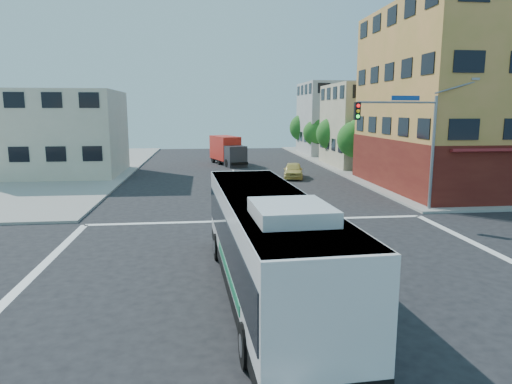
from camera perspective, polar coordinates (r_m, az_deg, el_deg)
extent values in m
plane|color=black|center=(16.85, 4.26, -11.17)|extent=(120.00, 120.00, 0.00)
cube|color=#CB8748|center=(40.99, 28.07, 10.19)|extent=(18.00, 15.00, 14.00)
cube|color=maroon|center=(41.19, 27.49, 3.24)|extent=(18.09, 15.08, 4.00)
cube|color=#BBB08F|center=(53.34, 15.63, 8.00)|extent=(12.00, 10.00, 9.00)
cube|color=#A5A5A0|center=(66.51, 11.09, 8.96)|extent=(12.00, 10.00, 10.00)
cube|color=beige|center=(47.57, -23.83, 6.71)|extent=(12.00, 10.00, 8.00)
cylinder|color=gray|center=(29.74, 21.20, 4.39)|extent=(0.18, 0.18, 7.00)
cylinder|color=gray|center=(28.33, 17.28, 10.65)|extent=(5.01, 0.62, 0.12)
cube|color=black|center=(27.18, 12.54, 9.85)|extent=(0.32, 0.30, 1.00)
sphere|color=#FF0C0C|center=(27.02, 12.68, 10.48)|extent=(0.20, 0.20, 0.20)
sphere|color=yellow|center=(27.02, 12.66, 9.85)|extent=(0.20, 0.20, 0.20)
sphere|color=#19FF33|center=(27.02, 12.63, 9.21)|extent=(0.20, 0.20, 0.20)
cube|color=navy|center=(28.58, 18.20, 11.10)|extent=(1.80, 0.22, 0.28)
cube|color=gray|center=(31.14, 25.70, 12.61)|extent=(0.50, 0.22, 0.14)
cylinder|color=#331F12|center=(46.16, 12.22, 3.47)|extent=(0.28, 0.28, 1.92)
sphere|color=#1E5919|center=(45.95, 12.33, 6.45)|extent=(3.60, 3.60, 3.60)
sphere|color=#1E5919|center=(45.76, 12.97, 7.54)|extent=(2.52, 2.52, 2.52)
cylinder|color=#331F12|center=(53.75, 9.49, 4.51)|extent=(0.28, 0.28, 1.99)
sphere|color=#1E5919|center=(53.57, 9.57, 7.19)|extent=(3.80, 3.80, 3.80)
sphere|color=#1E5919|center=(53.36, 10.11, 8.18)|extent=(2.66, 2.66, 2.66)
cylinder|color=#331F12|center=(61.45, 7.44, 5.20)|extent=(0.28, 0.28, 1.89)
sphere|color=#1E5919|center=(61.30, 7.49, 7.34)|extent=(3.40, 3.40, 3.40)
sphere|color=#1E5919|center=(61.07, 7.94, 8.12)|extent=(2.38, 2.38, 2.38)
cylinder|color=#331F12|center=(69.21, 5.84, 5.83)|extent=(0.28, 0.28, 2.03)
sphere|color=#1E5919|center=(69.07, 5.88, 7.99)|extent=(4.00, 4.00, 4.00)
sphere|color=#1E5919|center=(68.83, 6.28, 8.81)|extent=(2.80, 2.80, 2.80)
cube|color=black|center=(15.42, 1.37, -10.88)|extent=(3.40, 12.93, 0.48)
cube|color=silver|center=(15.00, 1.39, -6.22)|extent=(3.38, 12.91, 3.04)
cube|color=black|center=(14.95, 1.40, -5.54)|extent=(3.42, 12.53, 1.33)
cube|color=black|center=(21.05, -1.88, -1.24)|extent=(2.50, 0.19, 1.44)
cube|color=#E5590C|center=(20.90, -1.91, 1.65)|extent=(2.04, 0.16, 0.30)
cube|color=silver|center=(14.66, 1.42, -0.76)|extent=(3.32, 12.65, 0.13)
cube|color=silver|center=(11.55, 4.44, -2.46)|extent=(2.02, 2.44, 0.38)
cube|color=#0D693F|center=(14.55, -3.60, -9.97)|extent=(0.33, 5.85, 0.30)
cube|color=#0D693F|center=(15.06, 6.97, -9.32)|extent=(0.33, 5.85, 0.30)
cylinder|color=black|center=(19.10, -4.76, -6.83)|extent=(0.38, 1.12, 1.11)
cylinder|color=#99999E|center=(19.09, -5.21, -6.85)|extent=(0.07, 0.56, 0.55)
cylinder|color=black|center=(19.47, 2.78, -6.48)|extent=(0.38, 1.12, 1.11)
cylinder|color=#99999E|center=(19.50, 3.21, -6.46)|extent=(0.07, 0.56, 0.55)
cylinder|color=black|center=(11.57, -1.11, -18.59)|extent=(0.38, 1.12, 1.11)
cylinder|color=#99999E|center=(11.55, -1.88, -18.64)|extent=(0.07, 0.56, 0.55)
cylinder|color=black|center=(12.16, 11.42, -17.29)|extent=(0.38, 1.12, 1.11)
cylinder|color=#99999E|center=(12.21, 12.10, -17.19)|extent=(0.07, 0.56, 0.55)
cube|color=#29292E|center=(50.35, -2.58, 4.46)|extent=(2.55, 2.49, 2.33)
cube|color=black|center=(49.53, -2.23, 4.78)|extent=(1.82, 0.62, 0.90)
cube|color=red|center=(53.47, -3.90, 5.54)|extent=(3.52, 5.43, 2.69)
cube|color=black|center=(52.59, -3.49, 3.95)|extent=(3.97, 7.43, 0.27)
cylinder|color=black|center=(50.27, -3.65, 3.62)|extent=(0.50, 0.93, 0.90)
cylinder|color=black|center=(50.94, -1.66, 3.72)|extent=(0.50, 0.93, 0.90)
cylinder|color=black|center=(52.71, -4.62, 3.90)|extent=(0.50, 0.93, 0.90)
cylinder|color=black|center=(53.34, -2.70, 4.00)|extent=(0.50, 0.93, 0.90)
cylinder|color=black|center=(54.82, -5.38, 4.13)|extent=(0.50, 0.93, 0.90)
cylinder|color=black|center=(55.43, -3.53, 4.22)|extent=(0.50, 0.93, 0.90)
imported|color=#D8C25E|center=(42.12, 4.68, 2.72)|extent=(2.48, 4.47, 1.44)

